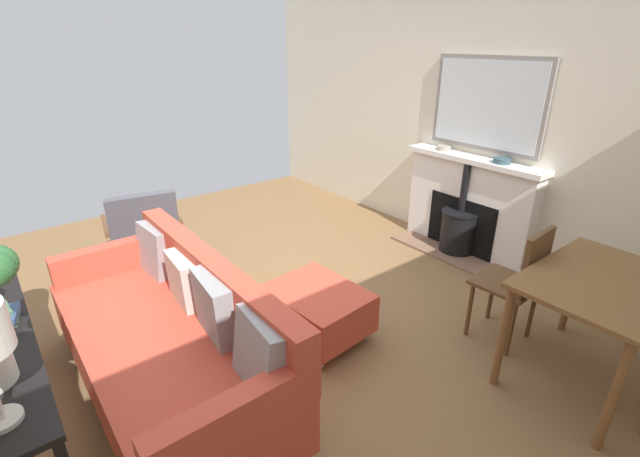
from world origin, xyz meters
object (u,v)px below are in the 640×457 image
object	(u,v)px
mantel_bowl_far	(502,160)
dining_chair_near_fireplace	(519,278)
sofa	(173,340)
ottoman	(318,308)
dining_table	(600,295)
fireplace	(466,211)
armchair_accent	(143,224)
mantel_bowl_near	(444,148)

from	to	relation	value
mantel_bowl_far	dining_chair_near_fireplace	size ratio (longest dim) A/B	0.17
mantel_bowl_far	sofa	xyz separation A→B (m)	(3.14, -0.21, -0.67)
mantel_bowl_far	ottoman	size ratio (longest dim) A/B	0.21
dining_table	dining_chair_near_fireplace	xyz separation A→B (m)	(-0.01, -0.50, -0.11)
dining_chair_near_fireplace	fireplace	bearing A→B (deg)	-132.09
armchair_accent	dining_chair_near_fireplace	xyz separation A→B (m)	(-1.70, 2.82, 0.08)
sofa	armchair_accent	xyz separation A→B (m)	(-0.40, -1.76, 0.08)
mantel_bowl_far	sofa	bearing A→B (deg)	-3.82
fireplace	armchair_accent	distance (m)	3.20
fireplace	sofa	bearing A→B (deg)	1.51
mantel_bowl_near	dining_chair_near_fireplace	xyz separation A→B (m)	(1.04, 1.50, -0.50)
dining_table	dining_chair_near_fireplace	bearing A→B (deg)	-90.60
mantel_bowl_far	dining_table	bearing A→B (deg)	52.23
mantel_bowl_near	mantel_bowl_far	size ratio (longest dim) A/B	0.92
fireplace	mantel_bowl_near	size ratio (longest dim) A/B	10.01
fireplace	dining_chair_near_fireplace	world-z (taller)	fireplace
fireplace	sofa	size ratio (longest dim) A/B	0.72
armchair_accent	dining_chair_near_fireplace	bearing A→B (deg)	121.11
armchair_accent	dining_table	world-z (taller)	armchair_accent
mantel_bowl_near	dining_table	xyz separation A→B (m)	(1.04, 2.00, -0.38)
ottoman	dining_table	size ratio (longest dim) A/B	0.73
sofa	dining_table	xyz separation A→B (m)	(-2.09, 1.56, 0.28)
mantel_bowl_near	armchair_accent	xyz separation A→B (m)	(2.74, -1.31, -0.58)
dining_table	fireplace	bearing A→B (deg)	-122.25
dining_table	dining_chair_near_fireplace	world-z (taller)	dining_chair_near_fireplace
fireplace	sofa	distance (m)	3.13
dining_table	sofa	bearing A→B (deg)	-36.60
ottoman	dining_table	distance (m)	1.83
armchair_accent	dining_table	xyz separation A→B (m)	(-1.70, 3.32, 0.20)
fireplace	mantel_bowl_far	distance (m)	0.66
mantel_bowl_near	ottoman	xyz separation A→B (m)	(2.10, 0.57, -0.80)
dining_chair_near_fireplace	mantel_bowl_near	bearing A→B (deg)	-124.61
fireplace	armchair_accent	xyz separation A→B (m)	(2.73, -1.68, 0.01)
mantel_bowl_near	armchair_accent	bearing A→B (deg)	-25.64
ottoman	armchair_accent	size ratio (longest dim) A/B	0.94
ottoman	armchair_accent	xyz separation A→B (m)	(0.64, -1.88, 0.22)
fireplace	mantel_bowl_far	xyz separation A→B (m)	(-0.01, 0.29, 0.59)
mantel_bowl_far	fireplace	bearing A→B (deg)	-88.12
mantel_bowl_far	armchair_accent	world-z (taller)	mantel_bowl_far
sofa	ottoman	xyz separation A→B (m)	(-1.04, 0.12, -0.13)
mantel_bowl_far	sofa	distance (m)	3.21
sofa	armchair_accent	size ratio (longest dim) A/B	2.53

